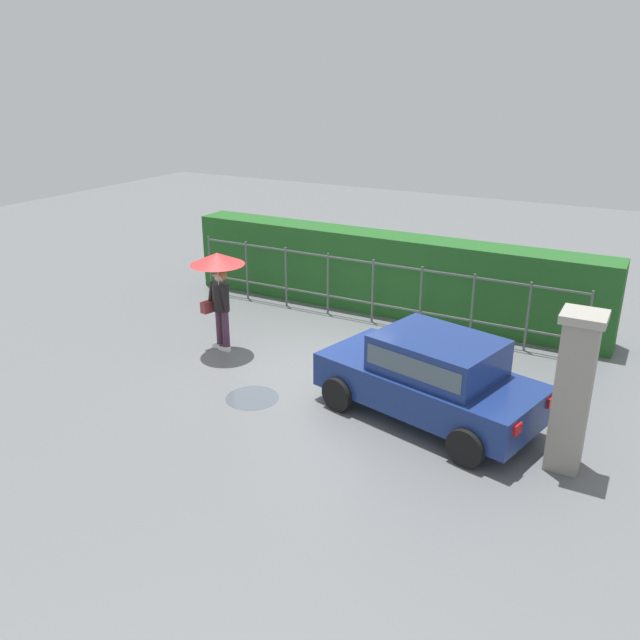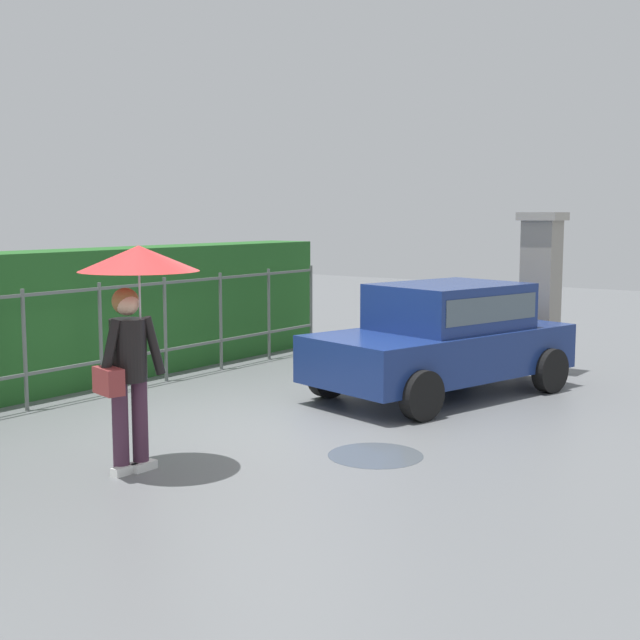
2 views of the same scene
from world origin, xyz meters
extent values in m
plane|color=slate|center=(0.00, 0.00, 0.00)|extent=(40.00, 40.00, 0.00)
cube|color=navy|center=(2.57, -0.76, 0.58)|extent=(3.99, 2.49, 0.60)
cube|color=navy|center=(2.72, -0.79, 1.18)|extent=(2.19, 1.86, 0.60)
cube|color=#4C5B66|center=(2.72, -0.79, 1.20)|extent=(2.05, 1.84, 0.33)
cylinder|color=black|center=(1.16, -1.27, 0.30)|extent=(0.63, 0.32, 0.60)
cylinder|color=black|center=(1.57, 0.36, 0.30)|extent=(0.63, 0.32, 0.60)
cylinder|color=black|center=(3.58, -1.87, 0.30)|extent=(0.63, 0.32, 0.60)
cylinder|color=black|center=(3.99, -0.24, 0.30)|extent=(0.63, 0.32, 0.60)
cube|color=red|center=(4.25, -1.74, 0.73)|extent=(0.11, 0.21, 0.16)
cube|color=red|center=(4.51, -0.67, 0.73)|extent=(0.11, 0.21, 0.16)
cylinder|color=#47283D|center=(-2.08, -0.07, 0.43)|extent=(0.15, 0.15, 0.86)
cylinder|color=#47283D|center=(-2.27, -0.02, 0.43)|extent=(0.15, 0.15, 0.86)
cube|color=white|center=(-2.10, -0.13, 0.04)|extent=(0.26, 0.10, 0.08)
cube|color=white|center=(-2.29, -0.08, 0.04)|extent=(0.26, 0.10, 0.08)
cylinder|color=black|center=(-2.18, -0.04, 1.15)|extent=(0.34, 0.34, 0.58)
sphere|color=#DBAD89|center=(-2.18, -0.04, 1.58)|extent=(0.22, 0.22, 0.22)
sphere|color=olive|center=(-2.17, -0.01, 1.60)|extent=(0.25, 0.25, 0.25)
cylinder|color=black|center=(-1.99, -0.18, 1.18)|extent=(0.24, 0.14, 0.56)
cylinder|color=black|center=(-2.41, -0.06, 1.18)|extent=(0.24, 0.14, 0.56)
cylinder|color=#B2B2B7|center=(-2.13, -0.16, 1.50)|extent=(0.02, 0.02, 0.77)
cone|color=red|center=(-2.13, -0.16, 2.00)|extent=(1.10, 1.10, 0.23)
cube|color=maroon|center=(-2.46, -0.09, 0.91)|extent=(0.24, 0.37, 0.24)
cube|color=gray|center=(4.85, -1.20, 1.15)|extent=(0.48, 0.48, 2.30)
cube|color=#9E998E|center=(4.85, -1.20, 2.36)|extent=(0.60, 0.60, 0.12)
cylinder|color=#59605B|center=(-1.24, 2.89, 0.75)|extent=(0.05, 0.05, 1.50)
cylinder|color=#59605B|center=(-0.08, 2.89, 0.75)|extent=(0.05, 0.05, 1.50)
cylinder|color=#59605B|center=(1.09, 2.89, 0.75)|extent=(0.05, 0.05, 1.50)
cylinder|color=#59605B|center=(2.25, 2.89, 0.75)|extent=(0.05, 0.05, 1.50)
cylinder|color=#59605B|center=(3.42, 2.89, 0.75)|extent=(0.05, 0.05, 1.50)
cylinder|color=#59605B|center=(4.58, 2.89, 0.75)|extent=(0.05, 0.05, 1.50)
cube|color=#59605B|center=(-0.08, 2.89, 1.42)|extent=(9.32, 0.03, 0.04)
cube|color=#59605B|center=(-0.08, 2.89, 0.45)|extent=(9.32, 0.03, 0.04)
cube|color=#235B23|center=(-0.08, 3.73, 0.95)|extent=(10.32, 0.90, 1.90)
cylinder|color=#4C545B|center=(-0.39, -1.62, 0.00)|extent=(0.96, 0.96, 0.00)
camera|label=1|loc=(5.63, -10.13, 5.46)|focal=36.42mm
camera|label=2|loc=(-7.46, -6.09, 2.40)|focal=48.30mm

